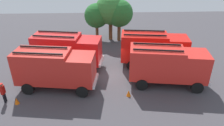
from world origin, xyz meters
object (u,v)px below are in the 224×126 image
tree_1 (110,10)px  firefighter_0 (3,92)px  fire_truck_3 (153,48)px  fire_truck_0 (55,67)px  fire_truck_1 (167,64)px  tree_0 (97,16)px  traffic_cone_1 (129,93)px  tree_2 (119,13)px  firefighter_1 (140,49)px  traffic_cone_0 (17,101)px  fire_truck_2 (67,49)px

tree_1 → firefighter_0: bearing=-123.8°
fire_truck_3 → fire_truck_0: bearing=-151.0°
fire_truck_3 → fire_truck_1: bearing=-75.9°
fire_truck_3 → tree_0: bearing=134.4°
fire_truck_1 → traffic_cone_1: 4.52m
tree_0 → tree_1: size_ratio=0.81×
fire_truck_3 → tree_1: bearing=124.6°
fire_truck_1 → tree_0: tree_0 is taller
traffic_cone_1 → tree_2: bearing=89.6°
tree_2 → fire_truck_3: bearing=-67.9°
fire_truck_0 → traffic_cone_1: bearing=-6.2°
firefighter_0 → tree_1: size_ratio=0.28×
tree_0 → tree_2: bearing=-6.4°
tree_0 → traffic_cone_1: bearing=-77.5°
firefighter_0 → fire_truck_0: bearing=-151.1°
firefighter_0 → tree_2: tree_2 is taller
tree_0 → tree_1: tree_1 is taller
firefighter_1 → tree_2: (-2.21, 5.31, 2.95)m
fire_truck_1 → traffic_cone_0: bearing=-161.3°
fire_truck_1 → traffic_cone_0: 13.55m
fire_truck_0 → fire_truck_3: 10.53m
fire_truck_2 → tree_2: 10.02m
fire_truck_0 → tree_1: tree_1 is taller
fire_truck_1 → traffic_cone_0: fire_truck_1 is taller
fire_truck_0 → firefighter_1: (8.81, 6.42, -1.23)m
fire_truck_0 → firefighter_1: 10.97m
fire_truck_2 → firefighter_0: (-4.55, -5.91, -1.12)m
fire_truck_0 → firefighter_1: size_ratio=4.52×
tree_0 → traffic_cone_1: size_ratio=9.05×
traffic_cone_0 → tree_2: bearing=55.6°
tree_1 → traffic_cone_0: size_ratio=11.19×
fire_truck_3 → tree_1: tree_1 is taller
tree_0 → traffic_cone_0: size_ratio=9.06×
firefighter_1 → traffic_cone_1: firefighter_1 is taller
firefighter_0 → traffic_cone_1: bearing=-175.0°
tree_1 → traffic_cone_0: tree_1 is taller
tree_0 → traffic_cone_1: 14.35m
fire_truck_0 → tree_0: 12.65m
fire_truck_0 → fire_truck_2: size_ratio=0.99×
fire_truck_2 → fire_truck_3: 9.23m
fire_truck_0 → traffic_cone_1: size_ratio=13.01×
fire_truck_1 → fire_truck_2: 10.41m
firefighter_0 → tree_1: (9.46, 14.13, 3.27)m
tree_1 → traffic_cone_1: tree_1 is taller
firefighter_0 → tree_0: (7.53, 14.03, 2.45)m
fire_truck_3 → tree_1: size_ratio=1.16×
fire_truck_3 → traffic_cone_1: bearing=-113.3°
tree_0 → tree_2: tree_2 is taller
tree_2 → fire_truck_2: bearing=-128.1°
fire_truck_2 → tree_0: size_ratio=1.45×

